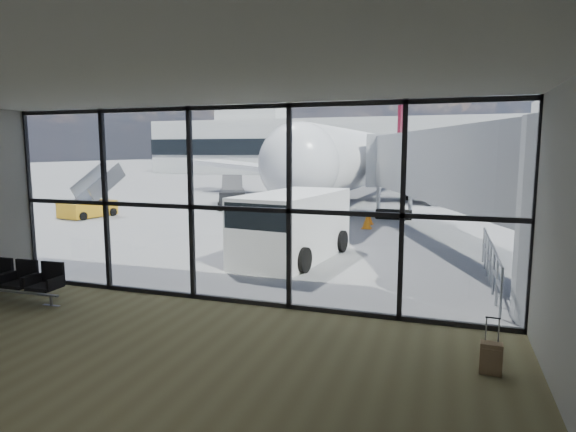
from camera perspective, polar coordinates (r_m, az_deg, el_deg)
The scene contains 20 objects.
ground at distance 50.15m, azimuth 13.26°, elevation 3.57°, with size 220.00×220.00×0.00m, color slate.
lounge_shell at distance 6.76m, azimuth -22.84°, elevation -0.07°, with size 12.02×8.01×4.51m.
glass_curtain_wall at distance 10.85m, azimuth -5.88°, elevation 1.11°, with size 12.10×0.12×4.50m.
jet_bridge at distance 16.93m, azimuth 19.99°, elevation 4.80°, with size 8.00×16.50×4.33m.
apron_railing at distance 13.67m, azimuth 22.92°, elevation -4.59°, with size 0.06×5.46×1.11m.
far_terminal at distance 71.98m, azimuth 14.50°, elevation 8.10°, with size 80.00×12.20×11.00m.
tree_0 at distance 95.61m, azimuth -12.92°, elevation 8.27°, with size 4.95×4.95×7.12m.
tree_1 at distance 92.66m, azimuth -9.72°, elevation 8.76°, with size 5.61×5.61×8.07m.
tree_2 at distance 90.01m, azimuth -6.31°, elevation 9.25°, with size 6.27×6.27×9.03m.
tree_3 at distance 87.66m, azimuth -2.69°, elevation 8.51°, with size 4.95×4.95×7.12m.
tree_4 at distance 85.71m, azimuth 1.10°, elevation 8.95°, with size 5.61×5.61×8.07m.
tree_5 at distance 84.14m, azimuth 5.06°, elevation 9.37°, with size 6.27×6.27×9.03m.
seating_row at distance 12.88m, azimuth -28.94°, elevation -6.55°, with size 2.16×0.67×0.96m.
suitcase at distance 8.48m, azimuth 22.92°, elevation -15.25°, with size 0.34×0.26×0.90m.
airliner at distance 36.42m, azimuth 9.83°, elevation 6.67°, with size 31.56×36.56×9.41m.
service_van at distance 15.51m, azimuth 0.41°, elevation -1.11°, with size 2.92×5.18×2.15m.
belt_loader at distance 29.45m, azimuth -6.61°, elevation 2.17°, with size 3.00×4.38×1.92m.
mobile_stairs at distance 27.60m, azimuth -22.48°, elevation 1.03°, with size 2.10×3.40×2.24m.
traffic_cone_a at distance 23.27m, azimuth 9.62°, elevation -0.35°, with size 0.37×0.37×0.53m.
traffic_cone_b at distance 21.95m, azimuth 9.33°, elevation -0.70°, with size 0.45×0.45×0.64m.
Camera 1 is at (4.43, -9.83, 3.50)m, focal length 30.00 mm.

